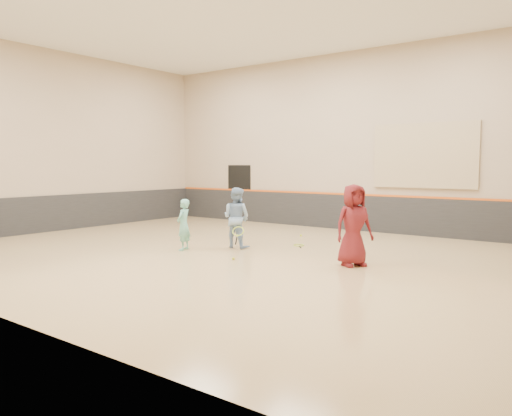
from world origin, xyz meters
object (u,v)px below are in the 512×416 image
Objects in this scene: girl at (184,225)px; instructor at (236,218)px; young_man at (354,225)px; spare_racket at (299,245)px.

instructor reaches higher than girl.
girl is at bearing 134.50° from young_man.
girl is 1.42m from instructor.
spare_racket is at bearing 90.60° from young_man.
instructor is 1.90m from spare_racket.
young_man is 2.75× the size of spare_racket.
spare_racket is (2.03, 2.39, -0.64)m from girl.
young_man reaches higher than girl.
instructor is 0.90× the size of young_man.
instructor is at bearing -133.06° from spare_racket.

